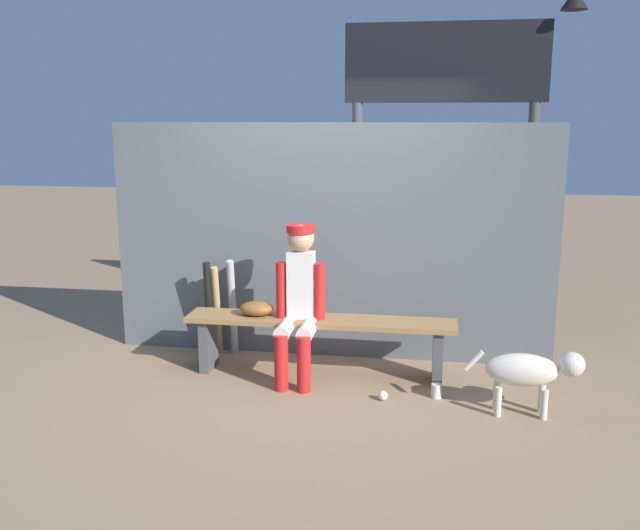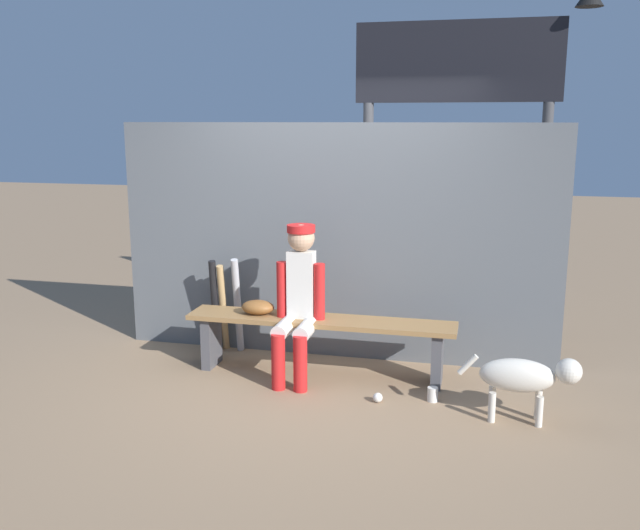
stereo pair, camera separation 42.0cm
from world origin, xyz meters
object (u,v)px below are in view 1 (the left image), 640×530
Objects in this scene: dugout_bench at (320,332)px; baseball_glove at (257,309)px; bat_wood_tan at (217,310)px; scoreboard at (452,103)px; player_seated at (299,297)px; bat_aluminum_silver at (233,308)px; cup_on_ground at (436,391)px; bat_aluminum_black at (209,308)px; cup_on_bench at (287,310)px; dog at (530,371)px; baseball at (383,396)px.

baseball_glove is at bearing 180.00° from dugout_bench.
scoreboard is (2.04, 1.03, 1.83)m from bat_wood_tan.
player_seated is at bearing -29.69° from bat_wood_tan.
bat_aluminum_silver reaches higher than bat_wood_tan.
baseball_glove is 2.55× the size of cup_on_ground.
scoreboard is at bearing 26.91° from bat_wood_tan.
bat_aluminum_black reaches higher than cup_on_ground.
scoreboard is at bearing 41.67° from baseball_glove.
dugout_bench is at bearing -126.51° from scoreboard.
player_seated reaches higher than cup_on_ground.
cup_on_bench is (-1.24, 0.36, 0.49)m from cup_on_ground.
player_seated reaches higher than bat_aluminum_silver.
baseball_glove is 2.23m from dog.
bat_aluminum_black is (-1.06, 0.34, 0.06)m from dugout_bench.
dugout_bench is 0.69× the size of scoreboard.
scoreboard is (1.20, 1.51, 1.56)m from player_seated.
bat_wood_tan is at bearing 154.26° from cup_on_bench.
scoreboard is (1.32, 1.38, 1.70)m from cup_on_bench.
dog is at bearing -19.82° from bat_aluminum_silver.
baseball_glove is (-0.54, 0.00, 0.18)m from dugout_bench.
baseball is 1.10m from dog.
bat_aluminum_silver is at bearing 159.49° from cup_on_ground.
player_seated is 1.01m from bat_wood_tan.
bat_aluminum_black is 11.79× the size of baseball.
bat_aluminum_silver reaches higher than dog.
dugout_bench is 0.37m from player_seated.
baseball_glove is at bearing 167.18° from cup_on_ground.
cup_on_bench reaches higher than cup_on_ground.
player_seated is 1.03m from baseball.
scoreboard reaches higher than cup_on_bench.
bat_wood_tan is at bearing -153.09° from scoreboard.
dugout_bench is 2.56× the size of bat_aluminum_black.
bat_aluminum_black reaches higher than dog.
dugout_bench is 2.44× the size of bat_aluminum_silver.
bat_aluminum_black is at bearing 153.86° from baseball.
cup_on_bench reaches higher than dog.
dugout_bench reaches higher than cup_on_ground.
bat_aluminum_silver reaches higher than baseball.
bat_aluminum_silver is at bearing -150.41° from scoreboard.
player_seated is 0.42m from baseball_glove.
player_seated is (-0.16, -0.11, 0.32)m from dugout_bench.
bat_aluminum_black is 0.27× the size of scoreboard.
bat_aluminum_silver is at bearing 158.39° from dugout_bench.
baseball is at bearing -29.80° from cup_on_bench.
cup_on_ground is at bearing -16.36° from cup_on_bench.
baseball is 0.67× the size of cup_on_ground.
cup_on_bench is at bearing 5.27° from baseball_glove.
bat_wood_tan reaches higher than baseball.
dugout_bench is at bearing 161.14° from dog.
bat_wood_tan is at bearing 160.59° from dog.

